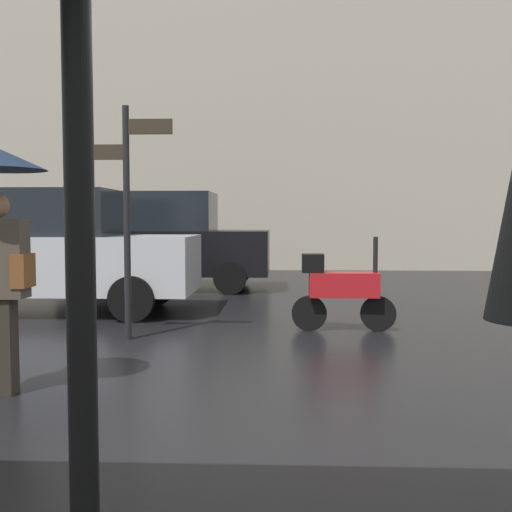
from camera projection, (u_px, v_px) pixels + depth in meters
The scene contains 6 objects.
ground_plane at pixel (250, 510), 3.04m from camera, with size 60.00×60.00×0.00m, color black.
parked_scooter at pixel (340, 289), 7.90m from camera, with size 1.36×0.32×1.23m.
parked_car_left at pixel (166, 241), 12.71m from camera, with size 4.20×2.02×2.02m.
parked_car_right at pixel (50, 250), 9.50m from camera, with size 4.43×1.91×1.92m.
street_signpost at pixel (127, 198), 7.28m from camera, with size 1.08×0.08×2.82m.
building_block at pixel (277, 0), 18.27m from camera, with size 16.10×2.71×16.17m, color #B2A893.
Camera 1 is at (0.15, -2.96, 1.46)m, focal length 42.52 mm.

